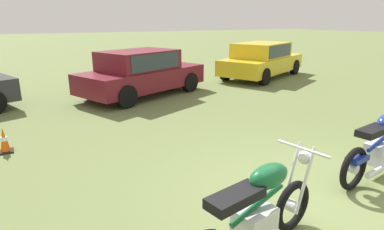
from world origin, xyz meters
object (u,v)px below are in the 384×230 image
object	(u,v)px
motorcycle_blue	(380,146)
car_yellow	(262,58)
car_burgundy	(141,71)
traffic_cone	(4,141)
motorcycle_green	(256,214)

from	to	relation	value
motorcycle_blue	car_yellow	xyz separation A→B (m)	(4.31, 7.78, 0.31)
car_burgundy	traffic_cone	bearing A→B (deg)	-162.53
motorcycle_green	car_burgundy	size ratio (longest dim) A/B	0.44
car_burgundy	motorcycle_green	bearing A→B (deg)	-123.74
car_burgundy	car_yellow	distance (m)	5.64
car_burgundy	traffic_cone	distance (m)	4.98
motorcycle_blue	motorcycle_green	bearing A→B (deg)	-178.01
traffic_cone	motorcycle_blue	bearing A→B (deg)	-37.06
car_yellow	traffic_cone	xyz separation A→B (m)	(-9.39, -3.95, -0.58)
motorcycle_blue	car_yellow	size ratio (longest dim) A/B	0.42
motorcycle_blue	traffic_cone	world-z (taller)	motorcycle_blue
car_burgundy	traffic_cone	size ratio (longest dim) A/B	9.35
motorcycle_blue	car_yellow	bearing A→B (deg)	53.22
motorcycle_green	motorcycle_blue	xyz separation A→B (m)	(2.80, 0.48, 0.00)
motorcycle_blue	traffic_cone	bearing A→B (deg)	135.16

